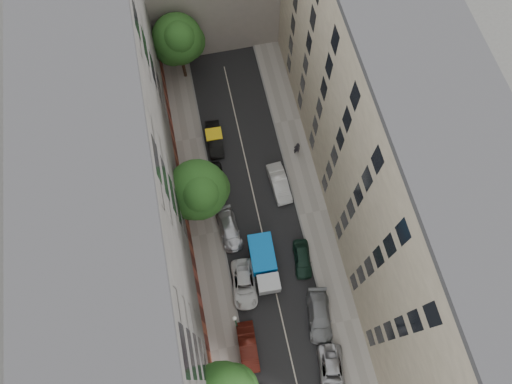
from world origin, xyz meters
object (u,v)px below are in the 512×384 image
object	(u,v)px
car_left_4	(215,180)
car_right_0	(332,372)
tarp_truck	(264,263)
tree_far	(179,41)
car_left_3	(229,229)
car_right_2	(302,259)
lamp_post	(236,322)
car_right_1	(320,316)
car_left_5	(215,139)
car_left_2	(244,284)
pedestrian	(297,148)
tree_mid	(199,191)
car_left_1	(248,347)
car_right_3	(279,183)

from	to	relation	value
car_left_4	car_right_0	size ratio (longest dim) A/B	0.83
tarp_truck	tree_far	xyz separation A→B (m)	(-3.90, 23.68, 4.64)
tarp_truck	car_left_3	size ratio (longest dim) A/B	1.19
car_right_2	lamp_post	distance (m)	9.41
car_right_1	car_left_5	bearing A→B (deg)	116.21
car_left_2	tarp_truck	bearing A→B (deg)	38.80
car_right_2	pedestrian	size ratio (longest dim) A/B	2.01
tree_far	car_right_1	bearing A→B (deg)	-75.02
tarp_truck	tree_far	size ratio (longest dim) A/B	0.63
car_right_1	tree_mid	bearing A→B (deg)	134.25
car_right_1	tree_far	distance (m)	30.93
car_left_1	car_right_2	xyz separation A→B (m)	(6.77, 6.80, -0.07)
car_left_3	car_right_0	bearing A→B (deg)	-71.65
car_right_0	car_right_3	world-z (taller)	car_right_3
pedestrian	car_right_2	bearing A→B (deg)	71.53
car_left_2	car_right_1	xyz separation A→B (m)	(6.17, -4.33, 0.06)
tarp_truck	car_right_2	bearing A→B (deg)	-0.85
car_left_2	tree_mid	bearing A→B (deg)	112.83
car_left_5	pedestrian	world-z (taller)	pedestrian
car_right_3	tree_mid	distance (m)	9.74
tarp_truck	car_left_1	distance (m)	7.66
pedestrian	tarp_truck	bearing A→B (deg)	54.69
car_right_3	tree_mid	size ratio (longest dim) A/B	0.51
car_left_2	pedestrian	distance (m)	15.25
tarp_truck	car_left_5	xyz separation A→B (m)	(-2.20, 14.46, -0.67)
tarp_truck	tree_far	distance (m)	24.45
car_left_5	tarp_truck	bearing A→B (deg)	-79.38
car_left_1	car_left_4	size ratio (longest dim) A/B	1.13
car_right_2	pedestrian	xyz separation A→B (m)	(2.33, 11.59, 0.46)
tarp_truck	car_left_4	bearing A→B (deg)	109.54
car_right_1	car_right_2	world-z (taller)	car_right_1
car_left_4	lamp_post	bearing A→B (deg)	-84.84
car_left_4	tree_far	world-z (taller)	tree_far
car_left_5	tree_far	xyz separation A→B (m)	(-1.70, 9.22, 5.31)
car_left_1	car_right_0	distance (m)	7.67
car_left_4	car_left_5	size ratio (longest dim) A/B	0.90
car_right_1	car_left_4	bearing A→B (deg)	123.40
car_left_2	car_right_0	world-z (taller)	car_left_2
tree_mid	car_right_1	bearing A→B (deg)	-54.97
car_left_2	lamp_post	distance (m)	5.10
tree_mid	pedestrian	size ratio (longest dim) A/B	4.64
lamp_post	car_left_4	bearing A→B (deg)	87.68
car_left_1	car_left_2	size ratio (longest dim) A/B	0.92
tree_mid	tree_far	distance (m)	17.24
pedestrian	tree_far	bearing A→B (deg)	-58.03
car_right_0	car_left_2	bearing A→B (deg)	132.49
car_left_5	lamp_post	distance (m)	19.81
car_right_0	tree_far	xyz separation A→B (m)	(-7.68, 34.30, 5.37)
lamp_post	car_right_1	bearing A→B (deg)	-5.45
car_left_5	car_right_1	distance (m)	21.13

